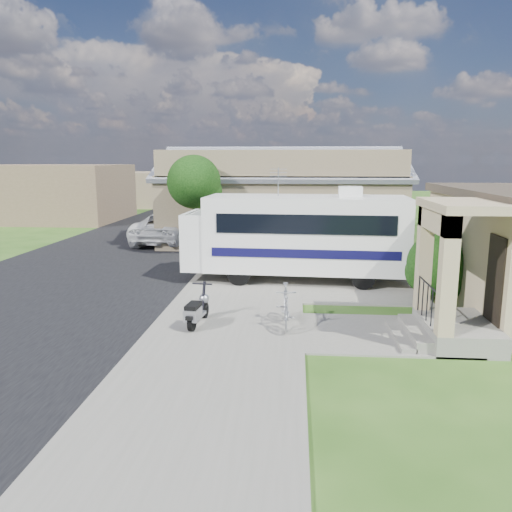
# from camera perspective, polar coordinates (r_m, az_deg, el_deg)

# --- Properties ---
(ground) EXTENTS (120.00, 120.00, 0.00)m
(ground) POSITION_cam_1_polar(r_m,az_deg,el_deg) (13.90, 1.25, -7.26)
(ground) COLOR #254913
(street_slab) EXTENTS (9.00, 80.00, 0.02)m
(street_slab) POSITION_cam_1_polar(r_m,az_deg,el_deg) (24.99, -14.80, 0.58)
(street_slab) COLOR black
(street_slab) RESTS_ON ground
(sidewalk_slab) EXTENTS (4.00, 80.00, 0.06)m
(sidewalk_slab) POSITION_cam_1_polar(r_m,az_deg,el_deg) (23.65, 0.24, 0.43)
(sidewalk_slab) COLOR slate
(sidewalk_slab) RESTS_ON ground
(driveway_slab) EXTENTS (7.00, 6.00, 0.05)m
(driveway_slab) POSITION_cam_1_polar(r_m,az_deg,el_deg) (18.22, 6.79, -2.85)
(driveway_slab) COLOR slate
(driveway_slab) RESTS_ON ground
(walk_slab) EXTENTS (4.00, 3.00, 0.05)m
(walk_slab) POSITION_cam_1_polar(r_m,az_deg,el_deg) (13.12, 14.33, -8.61)
(walk_slab) COLOR slate
(walk_slab) RESTS_ON ground
(warehouse) EXTENTS (12.50, 8.40, 5.04)m
(warehouse) POSITION_cam_1_polar(r_m,az_deg,el_deg) (27.27, 2.98, 5.96)
(warehouse) COLOR brown
(warehouse) RESTS_ON ground
(distant_bldg_far) EXTENTS (10.00, 8.00, 4.00)m
(distant_bldg_far) POSITION_cam_1_polar(r_m,az_deg,el_deg) (39.48, -22.33, 6.71)
(distant_bldg_far) COLOR brown
(distant_bldg_far) RESTS_ON ground
(distant_bldg_near) EXTENTS (8.00, 7.00, 3.20)m
(distant_bldg_near) POSITION_cam_1_polar(r_m,az_deg,el_deg) (49.82, -14.00, 7.45)
(distant_bldg_near) COLOR brown
(distant_bldg_near) RESTS_ON ground
(street_tree_a) EXTENTS (2.44, 2.40, 4.58)m
(street_tree_a) POSITION_cam_1_polar(r_m,az_deg,el_deg) (22.70, -6.82, 8.10)
(street_tree_a) COLOR black
(street_tree_a) RESTS_ON ground
(street_tree_b) EXTENTS (2.44, 2.40, 4.73)m
(street_tree_b) POSITION_cam_1_polar(r_m,az_deg,el_deg) (32.56, -3.34, 9.24)
(street_tree_b) COLOR black
(street_tree_b) RESTS_ON ground
(street_tree_c) EXTENTS (2.44, 2.40, 4.42)m
(street_tree_c) POSITION_cam_1_polar(r_m,az_deg,el_deg) (41.49, -1.62, 9.21)
(street_tree_c) COLOR black
(street_tree_c) RESTS_ON ground
(motorhome) EXTENTS (7.97, 2.87, 4.03)m
(motorhome) POSITION_cam_1_polar(r_m,az_deg,el_deg) (17.97, 4.76, 2.54)
(motorhome) COLOR silver
(motorhome) RESTS_ON ground
(shrub) EXTENTS (2.14, 2.04, 2.62)m
(shrub) POSITION_cam_1_polar(r_m,az_deg,el_deg) (16.01, 20.44, -0.56)
(shrub) COLOR black
(shrub) RESTS_ON ground
(scooter) EXTENTS (0.57, 1.57, 1.03)m
(scooter) POSITION_cam_1_polar(r_m,az_deg,el_deg) (13.19, -6.76, -6.22)
(scooter) COLOR black
(scooter) RESTS_ON ground
(bicycle) EXTENTS (0.59, 1.83, 1.09)m
(bicycle) POSITION_cam_1_polar(r_m,az_deg,el_deg) (13.08, 3.41, -5.95)
(bicycle) COLOR #A1A2A9
(bicycle) RESTS_ON ground
(pickup_truck) EXTENTS (3.42, 6.29, 1.67)m
(pickup_truck) POSITION_cam_1_polar(r_m,az_deg,el_deg) (26.95, -9.52, 3.30)
(pickup_truck) COLOR silver
(pickup_truck) RESTS_ON ground
(van) EXTENTS (3.31, 5.82, 1.59)m
(van) POSITION_cam_1_polar(r_m,az_deg,el_deg) (33.54, -7.54, 4.76)
(van) COLOR silver
(van) RESTS_ON ground
(garden_hose) EXTENTS (0.38, 0.38, 0.17)m
(garden_hose) POSITION_cam_1_polar(r_m,az_deg,el_deg) (13.80, 17.12, -7.52)
(garden_hose) COLOR #125A22
(garden_hose) RESTS_ON ground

